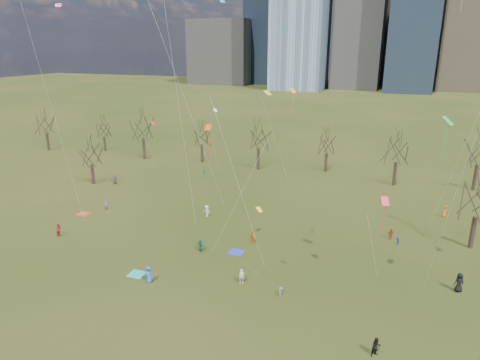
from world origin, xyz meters
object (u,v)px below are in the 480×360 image
(blanket_crimson, at_px, (84,214))
(person_0, at_px, (149,274))
(person_2, at_px, (59,230))
(blanket_teal, at_px, (137,274))
(blanket_navy, at_px, (236,252))
(person_1, at_px, (242,276))
(person_4, at_px, (253,237))

(blanket_crimson, relative_size, person_0, 0.92)
(blanket_crimson, bearing_deg, person_2, -72.20)
(blanket_teal, relative_size, blanket_crimson, 1.00)
(blanket_navy, distance_m, blanket_crimson, 23.97)
(person_1, height_order, person_2, person_2)
(blanket_teal, xyz_separation_m, person_4, (8.66, 10.88, 0.73))
(blanket_teal, distance_m, person_0, 2.37)
(person_0, xyz_separation_m, person_4, (6.62, 11.75, -0.12))
(person_1, bearing_deg, blanket_crimson, 131.84)
(blanket_teal, relative_size, blanket_navy, 1.00)
(blanket_navy, distance_m, person_0, 10.63)
(person_1, height_order, person_4, person_1)
(blanket_teal, distance_m, blanket_navy, 11.16)
(blanket_navy, bearing_deg, person_4, 70.68)
(person_1, bearing_deg, blanket_teal, 162.24)
(blanket_navy, relative_size, person_2, 0.98)
(person_0, bearing_deg, blanket_crimson, 141.89)
(blanket_teal, xyz_separation_m, person_1, (10.56, 2.18, 0.75))
(blanket_teal, xyz_separation_m, person_2, (-13.90, 4.41, 0.80))
(person_0, distance_m, person_1, 9.06)
(blanket_teal, height_order, person_4, person_4)
(blanket_crimson, distance_m, person_1, 28.14)
(blanket_teal, height_order, blanket_navy, same)
(blanket_teal, bearing_deg, person_2, 162.39)
(blanket_teal, distance_m, blanket_crimson, 19.61)
(blanket_crimson, xyz_separation_m, person_4, (24.74, -0.33, 0.73))
(blanket_crimson, bearing_deg, person_0, -33.69)
(person_0, bearing_deg, person_1, 15.28)
(person_0, bearing_deg, blanket_teal, 152.43)
(blanket_navy, relative_size, blanket_crimson, 1.00)
(blanket_navy, relative_size, person_0, 0.92)
(blanket_crimson, xyz_separation_m, person_0, (18.12, -12.08, 0.85))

